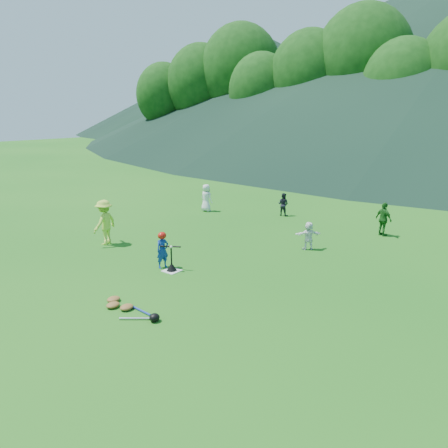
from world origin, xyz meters
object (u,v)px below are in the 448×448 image
(equipment_pile, at_px, (126,307))
(fielder_d, at_px, (309,236))
(fielder_c, at_px, (384,219))
(home_plate, at_px, (172,271))
(batter_child, at_px, (163,250))
(fielder_b, at_px, (283,204))
(batting_tee, at_px, (172,267))
(adult_coach, at_px, (105,222))
(fielder_a, at_px, (206,198))

(equipment_pile, bearing_deg, fielder_d, 79.47)
(fielder_c, relative_size, equipment_pile, 0.70)
(home_plate, height_order, fielder_d, fielder_d)
(equipment_pile, bearing_deg, batter_child, 117.93)
(home_plate, xyz_separation_m, fielder_b, (-0.94, 8.05, 0.50))
(fielder_d, distance_m, batting_tee, 4.82)
(fielder_d, height_order, equipment_pile, fielder_d)
(fielder_b, distance_m, fielder_c, 4.62)
(home_plate, xyz_separation_m, adult_coach, (-3.69, 0.53, 0.78))
(batter_child, height_order, fielder_b, batter_child)
(fielder_b, bearing_deg, home_plate, 91.86)
(fielder_d, bearing_deg, fielder_b, -94.43)
(fielder_b, relative_size, fielder_c, 0.80)
(batter_child, distance_m, batting_tee, 0.59)
(adult_coach, height_order, batting_tee, adult_coach)
(fielder_c, bearing_deg, fielder_d, 93.68)
(fielder_c, xyz_separation_m, fielder_d, (-1.44, -3.20, -0.16))
(batter_child, xyz_separation_m, batting_tee, (0.42, -0.06, -0.40))
(home_plate, xyz_separation_m, fielder_c, (3.64, 7.47, 0.62))
(adult_coach, distance_m, fielder_a, 6.16)
(fielder_c, bearing_deg, batter_child, 89.26)
(batter_child, xyz_separation_m, adult_coach, (-3.27, 0.47, 0.25))
(batter_child, distance_m, equipment_pile, 2.93)
(home_plate, relative_size, batter_child, 0.42)
(fielder_a, xyz_separation_m, fielder_d, (6.41, -2.39, -0.15))
(fielder_b, xyz_separation_m, fielder_d, (3.14, -3.78, -0.03))
(fielder_b, xyz_separation_m, batting_tee, (0.94, -8.05, -0.38))
(adult_coach, height_order, fielder_d, adult_coach)
(adult_coach, bearing_deg, fielder_c, 121.41)
(fielder_c, xyz_separation_m, batting_tee, (-3.64, -7.47, -0.50))
(adult_coach, height_order, equipment_pile, adult_coach)
(home_plate, distance_m, fielder_d, 4.83)
(batting_tee, relative_size, equipment_pile, 0.38)
(equipment_pile, bearing_deg, fielder_a, 119.35)
(home_plate, height_order, batting_tee, batting_tee)
(home_plate, distance_m, adult_coach, 3.81)
(home_plate, bearing_deg, adult_coach, 171.79)
(fielder_a, distance_m, batting_tee, 7.90)
(adult_coach, height_order, fielder_c, adult_coach)
(home_plate, relative_size, adult_coach, 0.29)
(fielder_c, bearing_deg, adult_coach, 71.41)
(fielder_a, height_order, fielder_b, fielder_a)
(fielder_b, bearing_deg, fielder_c, 167.94)
(home_plate, xyz_separation_m, equipment_pile, (0.94, -2.49, 0.06))
(batter_child, xyz_separation_m, fielder_c, (4.06, 7.41, 0.10))
(adult_coach, height_order, fielder_a, adult_coach)
(batter_child, height_order, adult_coach, adult_coach)
(adult_coach, distance_m, equipment_pile, 5.58)
(adult_coach, bearing_deg, fielder_a, 172.86)
(fielder_d, relative_size, equipment_pile, 0.53)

